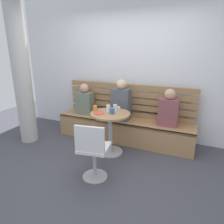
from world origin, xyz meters
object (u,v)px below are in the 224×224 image
object	(u,v)px
white_chair	(93,150)
cup_glass_tall	(115,108)
booth_bench	(124,130)
person_child_middle	(169,110)
cup_tumbler_orange	(95,108)
person_child_left	(85,101)
cup_espresso_small	(118,108)
person_adult	(121,102)
cafe_table	(110,125)
cup_mug_blue	(112,111)
cup_water_clear	(108,108)
plate_small	(99,113)

from	to	relation	value
white_chair	cup_glass_tall	world-z (taller)	cup_glass_tall
booth_bench	person_child_middle	distance (m)	0.98
booth_bench	cup_tumbler_orange	distance (m)	0.87
person_child_left	cup_espresso_small	bearing A→B (deg)	-21.77
white_chair	cup_espresso_small	distance (m)	1.10
cup_glass_tall	booth_bench	bearing A→B (deg)	89.97
person_adult	cup_glass_tall	size ratio (longest dim) A/B	6.60
cafe_table	person_child_left	bearing A→B (deg)	144.67
person_child_left	cup_mug_blue	xyz separation A→B (m)	(0.90, -0.63, 0.06)
cafe_table	cup_water_clear	distance (m)	0.30
booth_bench	white_chair	world-z (taller)	white_chair
cup_espresso_small	white_chair	bearing A→B (deg)	-87.48
cup_water_clear	cup_glass_tall	bearing A→B (deg)	22.29
white_chair	person_child_middle	world-z (taller)	person_child_middle
cup_espresso_small	cup_glass_tall	bearing A→B (deg)	-99.39
person_child_left	plate_small	size ratio (longest dim) A/B	3.79
person_adult	cup_water_clear	bearing A→B (deg)	-96.75
person_child_left	cup_espresso_small	distance (m)	0.98
booth_bench	cup_glass_tall	world-z (taller)	cup_glass_tall
cafe_table	cup_water_clear	bearing A→B (deg)	130.11
person_child_left	cup_mug_blue	size ratio (longest dim) A/B	6.78
cafe_table	cup_tumbler_orange	xyz separation A→B (m)	(-0.28, -0.00, 0.27)
cup_water_clear	plate_small	xyz separation A→B (m)	(-0.09, -0.18, -0.05)
plate_small	person_adult	bearing A→B (deg)	77.22
cafe_table	cup_tumbler_orange	world-z (taller)	cup_tumbler_orange
booth_bench	cup_glass_tall	size ratio (longest dim) A/B	22.50
booth_bench	cup_mug_blue	world-z (taller)	cup_mug_blue
booth_bench	cup_glass_tall	bearing A→B (deg)	-90.03
cup_water_clear	cup_glass_tall	xyz separation A→B (m)	(0.11, 0.05, 0.01)
cup_water_clear	cup_mug_blue	distance (m)	0.16
white_chair	person_child_middle	distance (m)	1.63
cafe_table	white_chair	bearing A→B (deg)	-82.96
cafe_table	person_child_left	world-z (taller)	person_child_left
person_adult	cup_tumbler_orange	size ratio (longest dim) A/B	7.92
person_child_left	plate_small	world-z (taller)	person_child_left
cup_espresso_small	cup_mug_blue	bearing A→B (deg)	-92.00
cafe_table	cup_mug_blue	world-z (taller)	cup_mug_blue
cup_mug_blue	person_child_middle	bearing A→B (deg)	36.99
booth_bench	cup_water_clear	size ratio (longest dim) A/B	24.55
white_chair	cup_glass_tall	distance (m)	1.01
person_child_left	plate_small	bearing A→B (deg)	-45.39
cafe_table	cup_glass_tall	size ratio (longest dim) A/B	6.17
person_adult	cafe_table	bearing A→B (deg)	-88.11
cup_glass_tall	cup_espresso_small	distance (m)	0.12
white_chair	cup_water_clear	size ratio (longest dim) A/B	7.73
person_child_middle	cup_mug_blue	bearing A→B (deg)	-143.01
white_chair	cup_glass_tall	size ratio (longest dim) A/B	7.08
white_chair	person_child_left	world-z (taller)	person_child_left
cup_glass_tall	cup_water_clear	bearing A→B (deg)	-157.71
white_chair	plate_small	size ratio (longest dim) A/B	5.00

